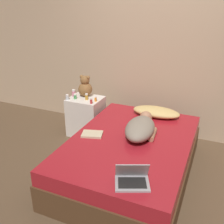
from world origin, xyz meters
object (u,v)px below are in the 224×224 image
at_px(bottle_clear, 67,97).
at_px(bottle_orange, 96,99).
at_px(teddy_bear, 85,87).
at_px(bottle_red, 91,101).
at_px(laptop, 132,179).
at_px(person_lying, 141,127).
at_px(bottle_green, 75,96).
at_px(book, 92,134).
at_px(pillow, 156,112).
at_px(bottle_amber, 87,97).
at_px(bottle_pink, 74,93).

bearing_deg(bottle_clear, bottle_orange, 14.70).
bearing_deg(teddy_bear, bottle_red, -47.41).
xyz_separation_m(laptop, bottle_clear, (-1.42, 1.24, 0.10)).
xyz_separation_m(person_lying, bottle_red, (-0.84, 0.39, 0.06)).
bearing_deg(bottle_green, person_lying, -22.30).
bearing_deg(book, bottle_clear, 139.18).
relative_size(pillow, teddy_bear, 1.98).
height_order(laptop, bottle_orange, laptop).
bearing_deg(bottle_amber, person_lying, -27.25).
xyz_separation_m(pillow, laptop, (0.17, -1.44, -0.01)).
bearing_deg(bottle_orange, bottle_pink, 169.97).
height_order(person_lying, bottle_green, person_lying).
bearing_deg(pillow, bottle_amber, -175.21).
xyz_separation_m(person_lying, bottle_green, (-1.14, 0.47, 0.06)).
relative_size(teddy_bear, bottle_green, 4.22).
height_order(bottle_pink, bottle_red, bottle_pink).
relative_size(person_lying, bottle_pink, 7.37).
xyz_separation_m(bottle_pink, bottle_green, (0.08, -0.09, -0.01)).
height_order(pillow, teddy_bear, teddy_bear).
xyz_separation_m(laptop, teddy_bear, (-1.26, 1.49, 0.20)).
xyz_separation_m(bottle_pink, bottle_clear, (-0.00, -0.17, -0.01)).
bearing_deg(bottle_pink, book, -48.06).
distance_m(bottle_green, book, 0.95).
height_order(bottle_orange, bottle_amber, bottle_amber).
xyz_separation_m(pillow, bottle_orange, (-0.85, -0.09, 0.09)).
distance_m(bottle_orange, book, 0.80).
height_order(pillow, bottle_clear, bottle_clear).
height_order(bottle_clear, bottle_amber, bottle_amber).
xyz_separation_m(laptop, book, (-0.70, 0.62, -0.03)).
bearing_deg(bottle_green, book, -47.82).
bearing_deg(bottle_green, bottle_amber, 10.67).
distance_m(bottle_amber, bottle_red, 0.17).
distance_m(laptop, bottle_clear, 1.89).
bearing_deg(teddy_bear, person_lying, -30.77).
bearing_deg(bottle_green, pillow, 5.65).
bearing_deg(pillow, bottle_orange, -173.88).
bearing_deg(bottle_red, bottle_amber, 140.35).
bearing_deg(bottle_green, bottle_clear, -135.72).
bearing_deg(pillow, bottle_pink, -179.02).
xyz_separation_m(bottle_pink, bottle_orange, (0.40, -0.07, -0.01)).
distance_m(bottle_amber, bottle_green, 0.17).
height_order(pillow, laptop, laptop).
relative_size(pillow, bottle_pink, 6.23).
xyz_separation_m(teddy_bear, bottle_green, (-0.08, -0.16, -0.10)).
distance_m(bottle_clear, bottle_green, 0.12).
bearing_deg(book, bottle_green, 132.18).
relative_size(bottle_clear, bottle_amber, 0.86).
bearing_deg(bottle_amber, pillow, 4.79).
bearing_deg(pillow, book, -123.37).
relative_size(person_lying, bottle_orange, 9.90).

